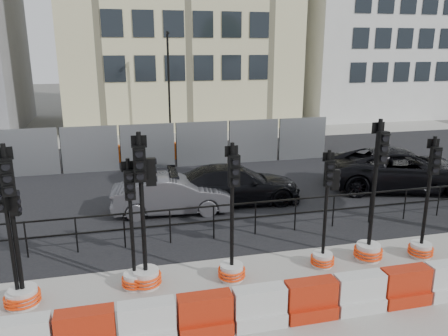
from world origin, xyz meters
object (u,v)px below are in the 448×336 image
object	(u,v)px
car_c	(235,184)
traffic_signal_a	(21,276)
traffic_signal_h	(423,234)
traffic_signal_d	(145,253)

from	to	relation	value
car_c	traffic_signal_a	bearing A→B (deg)	133.72
car_c	traffic_signal_h	bearing A→B (deg)	-142.16
traffic_signal_a	car_c	bearing A→B (deg)	27.34
traffic_signal_d	traffic_signal_h	distance (m)	6.86
car_c	traffic_signal_d	bearing A→B (deg)	148.51
traffic_signal_h	car_c	xyz separation A→B (m)	(-3.51, 5.05, 0.01)
traffic_signal_d	traffic_signal_h	xyz separation A→B (m)	(6.85, -0.19, -0.19)
traffic_signal_h	car_c	bearing A→B (deg)	135.66
traffic_signal_a	car_c	distance (m)	7.70
traffic_signal_a	traffic_signal_h	bearing A→B (deg)	-13.54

